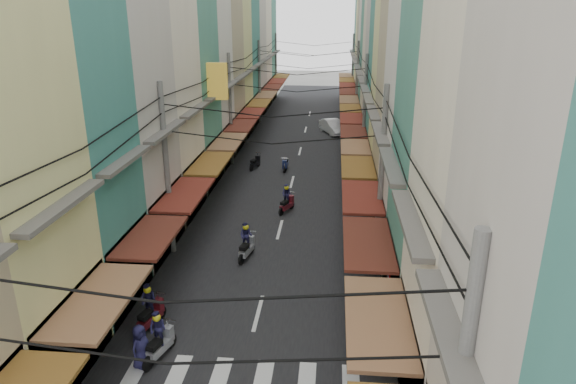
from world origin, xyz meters
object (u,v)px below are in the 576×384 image
Objects in this scene: bicycle at (411,278)px; white_car at (333,133)px; market_umbrella at (483,371)px; traffic_sign at (388,288)px.

white_car is at bearing 29.25° from bicycle.
white_car is at bearing 96.76° from market_umbrella.
market_umbrella reaches higher than white_car.
bicycle is 8.84m from market_umbrella.
bicycle is 0.76× the size of market_umbrella.
market_umbrella is 0.85× the size of traffic_sign.
market_umbrella is (4.27, -35.99, 2.02)m from white_car.
white_car is 2.64× the size of bicycle.
bicycle is 0.65× the size of traffic_sign.
market_umbrella is (0.60, -8.58, 2.02)m from bicycle.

